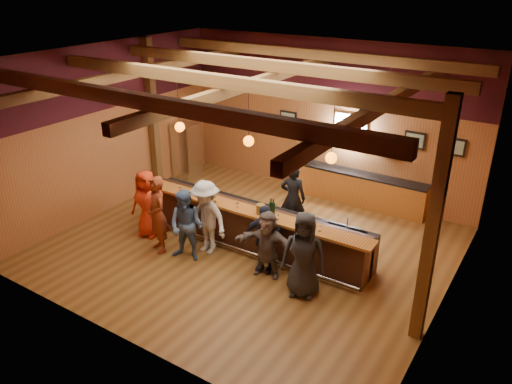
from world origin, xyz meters
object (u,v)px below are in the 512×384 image
at_px(customer_navy, 264,238).
at_px(ice_bucket, 261,209).
at_px(customer_white, 206,217).
at_px(customer_brown, 267,244).
at_px(bar_counter, 253,226).
at_px(stainless_fridge, 187,152).
at_px(bottle_a, 273,208).
at_px(back_bar_cabinet, 356,188).
at_px(bartender, 293,198).
at_px(customer_dark, 304,255).
at_px(customer_orange, 147,204).
at_px(customer_redvest, 157,215).
at_px(customer_denim, 186,226).

bearing_deg(customer_navy, ice_bucket, 114.56).
bearing_deg(customer_white, customer_brown, 3.89).
bearing_deg(customer_navy, bar_counter, 119.93).
bearing_deg(customer_brown, stainless_fridge, 137.02).
xyz_separation_m(customer_white, bottle_a, (1.43, 0.65, 0.35)).
xyz_separation_m(back_bar_cabinet, customer_navy, (-0.37, -4.38, 0.32)).
height_order(bar_counter, bartender, bartender).
bearing_deg(customer_dark, customer_orange, 160.95).
bearing_deg(customer_redvest, customer_denim, 32.31).
bearing_deg(bar_counter, customer_redvest, -140.73).
bearing_deg(customer_brown, customer_orange, 171.71).
height_order(ice_bucket, bottle_a, bottle_a).
xyz_separation_m(back_bar_cabinet, stainless_fridge, (-5.30, -1.12, 0.42)).
xyz_separation_m(back_bar_cabinet, bartender, (-0.77, -2.37, 0.42)).
xyz_separation_m(customer_brown, bartender, (-0.56, 2.15, 0.12)).
relative_size(customer_navy, ice_bucket, 7.17).
distance_m(customer_white, customer_brown, 1.73).
distance_m(customer_orange, customer_white, 1.75).
bearing_deg(back_bar_cabinet, customer_white, -113.49).
xyz_separation_m(customer_redvest, customer_dark, (3.70, 0.28, -0.01)).
bearing_deg(bartender, stainless_fridge, -28.00).
bearing_deg(customer_denim, customer_navy, 6.65).
distance_m(customer_navy, customer_dark, 1.20).
distance_m(bar_counter, bartender, 1.33).
bearing_deg(customer_orange, bar_counter, 14.87).
distance_m(customer_navy, bartender, 2.06).
relative_size(back_bar_cabinet, customer_denim, 2.33).
xyz_separation_m(customer_dark, ice_bucket, (-1.54, 0.80, 0.29)).
distance_m(back_bar_cabinet, customer_denim, 5.38).
distance_m(customer_redvest, customer_white, 1.14).
bearing_deg(customer_denim, bottle_a, 24.46).
bearing_deg(customer_dark, bar_counter, 132.49).
xyz_separation_m(customer_denim, bartender, (1.34, 2.57, 0.03)).
height_order(bar_counter, customer_dark, customer_dark).
relative_size(bar_counter, back_bar_cabinet, 1.57).
bearing_deg(customer_orange, back_bar_cabinet, 44.16).
relative_size(customer_white, customer_brown, 1.18).
relative_size(customer_brown, ice_bucket, 6.92).
xyz_separation_m(bar_counter, customer_white, (-0.75, -0.87, 0.39)).
xyz_separation_m(customer_redvest, ice_bucket, (2.17, 1.08, 0.28)).
bearing_deg(customer_orange, customer_white, -2.63).
xyz_separation_m(back_bar_cabinet, customer_denim, (-2.10, -4.93, 0.38)).
xyz_separation_m(back_bar_cabinet, customer_white, (-1.93, -4.44, 0.43)).
distance_m(customer_navy, bottle_a, 0.76).
bearing_deg(customer_denim, customer_orange, 156.09).
relative_size(customer_dark, bottle_a, 4.94).
bearing_deg(customer_brown, ice_bucket, 123.26).
relative_size(bar_counter, customer_navy, 3.94).
height_order(customer_navy, bartender, bartender).
bearing_deg(stainless_fridge, customer_brown, -33.68).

